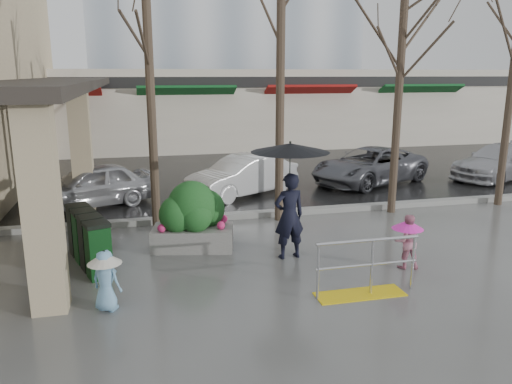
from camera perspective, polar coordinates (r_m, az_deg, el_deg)
name	(u,v)px	position (r m, az deg, el deg)	size (l,w,h in m)	color
ground	(271,275)	(9.78, 1.73, -9.51)	(120.00, 120.00, 0.00)	#51514F
street_asphalt	(176,137)	(31.01, -9.13, 6.20)	(120.00, 36.00, 0.01)	black
curb	(232,216)	(13.43, -2.78, -2.74)	(120.00, 0.30, 0.15)	gray
canopy_slab	(52,79)	(16.85, -22.30, 11.82)	(2.80, 18.00, 0.25)	#2D2823
pillar_front	(42,207)	(8.57, -23.27, -1.60)	(0.55, 0.55, 3.50)	tan
pillar_back	(81,148)	(14.90, -19.32, 4.72)	(0.55, 0.55, 3.50)	tan
storefront_row	(219,108)	(27.07, -4.28, 9.57)	(34.00, 6.74, 4.00)	beige
handrail	(364,274)	(9.05, 12.25, -9.20)	(1.90, 0.50, 1.03)	yellow
tree_west	(147,16)	(12.35, -12.37, 19.05)	(3.20, 3.20, 6.80)	#382B21
tree_midwest	(281,13)	(12.88, 2.88, 19.76)	(3.20, 3.20, 7.00)	#382B21
tree_mideast	(403,32)	(14.13, 16.43, 17.16)	(3.20, 3.20, 6.50)	#382B21
woman	(290,184)	(10.25, 3.87, 0.87)	(1.62, 1.62, 2.48)	black
child_pink	(407,238)	(10.38, 16.86, -5.01)	(0.63, 0.63, 1.10)	#CF7F99
child_blue	(106,275)	(8.57, -16.82, -9.08)	(0.60, 0.56, 1.04)	#6EA0C4
planter	(193,216)	(11.08, -7.26, -2.79)	(1.91, 1.24, 1.54)	slate
news_boxes	(88,239)	(10.65, -18.62, -5.13)	(1.04, 2.00, 1.10)	#0C3612
car_a	(90,186)	(15.27, -18.42, 0.70)	(1.49, 3.70, 1.26)	#B6B6BB
car_b	(242,176)	(15.86, -1.57, 1.85)	(1.33, 3.82, 1.26)	white
car_c	(369,166)	(18.07, 12.84, 2.94)	(2.09, 4.53, 1.26)	slate
car_d	(500,161)	(20.57, 26.10, 3.15)	(1.77, 4.34, 1.26)	#B7B7BC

